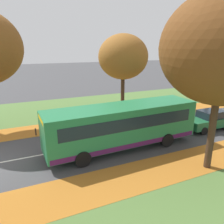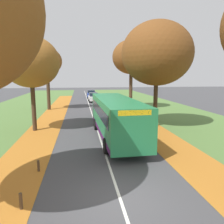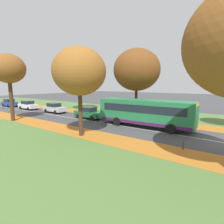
{
  "view_description": "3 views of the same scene",
  "coord_description": "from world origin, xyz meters",
  "px_view_note": "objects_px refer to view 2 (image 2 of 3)",
  "views": [
    {
      "loc": [
        13.4,
        1.86,
        6.7
      ],
      "look_at": [
        -0.62,
        8.14,
        2.06
      ],
      "focal_mm": 35.0,
      "sensor_mm": 36.0,
      "label": 1
    },
    {
      "loc": [
        -1.43,
        -7.65,
        4.65
      ],
      "look_at": [
        1.13,
        9.66,
        1.73
      ],
      "focal_mm": 35.0,
      "sensor_mm": 36.0,
      "label": 2
    },
    {
      "loc": [
        -16.27,
        0.08,
        4.64
      ],
      "look_at": [
        1.26,
        12.6,
        1.23
      ],
      "focal_mm": 28.0,
      "sensor_mm": 36.0,
      "label": 3
    }
  ],
  "objects_px": {
    "car_blue_fourth_in_line": "(91,94)",
    "bollard_second": "(21,201)",
    "tree_left_mid": "(47,62)",
    "bus": "(116,116)",
    "tree_right_mid": "(131,57)",
    "bollard_third": "(38,166)",
    "tree_left_near": "(31,62)",
    "car_silver_following": "(99,102)",
    "car_white_third_in_line": "(94,97)",
    "tree_right_near": "(157,54)",
    "car_green_lead": "(102,110)"
  },
  "relations": [
    {
      "from": "bollard_second",
      "to": "car_blue_fourth_in_line",
      "type": "relative_size",
      "value": 0.14
    },
    {
      "from": "car_silver_following",
      "to": "car_blue_fourth_in_line",
      "type": "relative_size",
      "value": 0.99
    },
    {
      "from": "bus",
      "to": "car_white_third_in_line",
      "type": "relative_size",
      "value": 2.46
    },
    {
      "from": "tree_left_near",
      "to": "tree_right_near",
      "type": "xyz_separation_m",
      "value": [
        10.76,
        0.08,
        0.85
      ]
    },
    {
      "from": "tree_right_mid",
      "to": "car_silver_following",
      "type": "bearing_deg",
      "value": 158.97
    },
    {
      "from": "tree_left_mid",
      "to": "car_blue_fourth_in_line",
      "type": "relative_size",
      "value": 1.96
    },
    {
      "from": "tree_right_near",
      "to": "bus",
      "type": "xyz_separation_m",
      "value": [
        -4.26,
        -3.37,
        -4.88
      ]
    },
    {
      "from": "tree_right_near",
      "to": "car_green_lead",
      "type": "distance_m",
      "value": 8.76
    },
    {
      "from": "tree_right_mid",
      "to": "bollard_third",
      "type": "bearing_deg",
      "value": -115.09
    },
    {
      "from": "bollard_third",
      "to": "car_white_third_in_line",
      "type": "height_order",
      "value": "car_white_third_in_line"
    },
    {
      "from": "tree_right_near",
      "to": "car_silver_following",
      "type": "distance_m",
      "value": 14.71
    },
    {
      "from": "bollard_second",
      "to": "tree_left_mid",
      "type": "bearing_deg",
      "value": 95.18
    },
    {
      "from": "tree_right_near",
      "to": "bollard_third",
      "type": "distance_m",
      "value": 13.9
    },
    {
      "from": "bollard_second",
      "to": "bollard_third",
      "type": "bearing_deg",
      "value": 89.27
    },
    {
      "from": "tree_left_mid",
      "to": "car_silver_following",
      "type": "xyz_separation_m",
      "value": [
        7.12,
        1.03,
        -5.7
      ]
    },
    {
      "from": "tree_left_mid",
      "to": "tree_right_near",
      "type": "relative_size",
      "value": 0.89
    },
    {
      "from": "tree_left_mid",
      "to": "car_white_third_in_line",
      "type": "xyz_separation_m",
      "value": [
        6.72,
        8.4,
        -5.7
      ]
    },
    {
      "from": "tree_right_near",
      "to": "bus",
      "type": "relative_size",
      "value": 0.9
    },
    {
      "from": "tree_right_near",
      "to": "car_white_third_in_line",
      "type": "bearing_deg",
      "value": 102.29
    },
    {
      "from": "tree_left_near",
      "to": "car_blue_fourth_in_line",
      "type": "distance_m",
      "value": 28.8
    },
    {
      "from": "tree_left_mid",
      "to": "bus",
      "type": "height_order",
      "value": "tree_left_mid"
    },
    {
      "from": "bus",
      "to": "car_blue_fourth_in_line",
      "type": "distance_m",
      "value": 30.96
    },
    {
      "from": "car_blue_fourth_in_line",
      "to": "bollard_second",
      "type": "bearing_deg",
      "value": -96.63
    },
    {
      "from": "tree_right_near",
      "to": "car_blue_fourth_in_line",
      "type": "height_order",
      "value": "tree_right_near"
    },
    {
      "from": "tree_right_near",
      "to": "bollard_second",
      "type": "xyz_separation_m",
      "value": [
        -9.0,
        -11.7,
        -6.28
      ]
    },
    {
      "from": "bollard_third",
      "to": "bus",
      "type": "relative_size",
      "value": 0.05
    },
    {
      "from": "bollard_third",
      "to": "car_blue_fourth_in_line",
      "type": "distance_m",
      "value": 36.43
    },
    {
      "from": "car_silver_following",
      "to": "car_green_lead",
      "type": "bearing_deg",
      "value": -92.95
    },
    {
      "from": "tree_left_near",
      "to": "bollard_second",
      "type": "height_order",
      "value": "tree_left_near"
    },
    {
      "from": "bollard_third",
      "to": "car_green_lead",
      "type": "height_order",
      "value": "car_green_lead"
    },
    {
      "from": "tree_left_mid",
      "to": "bollard_second",
      "type": "xyz_separation_m",
      "value": [
        2.14,
        -23.59,
        -6.21
      ]
    },
    {
      "from": "bollard_second",
      "to": "bus",
      "type": "relative_size",
      "value": 0.06
    },
    {
      "from": "tree_left_near",
      "to": "tree_right_mid",
      "type": "xyz_separation_m",
      "value": [
        11.08,
        11.33,
        1.45
      ]
    },
    {
      "from": "tree_right_mid",
      "to": "bus",
      "type": "bearing_deg",
      "value": -107.41
    },
    {
      "from": "tree_right_near",
      "to": "tree_left_near",
      "type": "bearing_deg",
      "value": -179.57
    },
    {
      "from": "tree_left_near",
      "to": "tree_left_mid",
      "type": "xyz_separation_m",
      "value": [
        -0.38,
        11.97,
        0.78
      ]
    },
    {
      "from": "car_blue_fourth_in_line",
      "to": "car_white_third_in_line",
      "type": "bearing_deg",
      "value": -89.91
    },
    {
      "from": "bollard_third",
      "to": "tree_right_near",
      "type": "bearing_deg",
      "value": 43.72
    },
    {
      "from": "tree_left_near",
      "to": "tree_left_mid",
      "type": "height_order",
      "value": "tree_left_mid"
    },
    {
      "from": "tree_left_mid",
      "to": "car_green_lead",
      "type": "height_order",
      "value": "tree_left_mid"
    },
    {
      "from": "tree_right_near",
      "to": "bollard_third",
      "type": "xyz_separation_m",
      "value": [
        -8.96,
        -8.57,
        -6.3
      ]
    },
    {
      "from": "tree_right_mid",
      "to": "tree_left_near",
      "type": "bearing_deg",
      "value": -134.35
    },
    {
      "from": "bollard_second",
      "to": "bollard_third",
      "type": "height_order",
      "value": "bollard_second"
    },
    {
      "from": "tree_right_mid",
      "to": "car_blue_fourth_in_line",
      "type": "height_order",
      "value": "tree_right_mid"
    },
    {
      "from": "car_blue_fourth_in_line",
      "to": "tree_right_near",
      "type": "bearing_deg",
      "value": -80.87
    },
    {
      "from": "car_green_lead",
      "to": "tree_left_mid",
      "type": "bearing_deg",
      "value": 133.67
    },
    {
      "from": "tree_left_near",
      "to": "tree_left_mid",
      "type": "distance_m",
      "value": 12.0
    },
    {
      "from": "bollard_second",
      "to": "car_blue_fourth_in_line",
      "type": "xyz_separation_m",
      "value": [
        4.56,
        39.28,
        0.51
      ]
    },
    {
      "from": "tree_left_near",
      "to": "bollard_second",
      "type": "distance_m",
      "value": 12.94
    },
    {
      "from": "tree_left_near",
      "to": "bus",
      "type": "bearing_deg",
      "value": -26.85
    }
  ]
}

